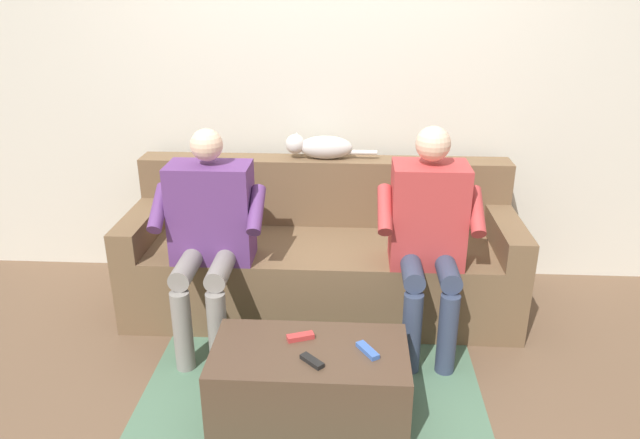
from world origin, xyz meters
name	(u,v)px	position (x,y,z in m)	size (l,w,h in m)	color
ground_plane	(314,374)	(0.00, 0.60, 0.00)	(8.00, 8.00, 0.00)	brown
back_wall	(326,82)	(0.00, -0.64, 1.29)	(4.80, 0.06, 2.59)	beige
couch	(322,257)	(0.00, -0.15, 0.31)	(2.29, 0.80, 0.86)	brown
coffee_table	(310,382)	(0.00, 0.89, 0.17)	(0.89, 0.48, 0.35)	#4C3828
person_left_seated	(429,227)	(-0.58, 0.22, 0.68)	(0.54, 0.56, 1.20)	#B23838
person_right_seated	(209,226)	(0.58, 0.24, 0.67)	(0.59, 0.58, 1.18)	#5B3370
cat_on_backrest	(320,147)	(0.03, -0.40, 0.94)	(0.56, 0.14, 0.16)	silver
remote_blue	(368,350)	(-0.26, 0.90, 0.36)	(0.13, 0.04, 0.02)	#3860B7
remote_red	(300,337)	(0.05, 0.81, 0.36)	(0.12, 0.04, 0.02)	#B73333
remote_black	(312,361)	(-0.02, 0.99, 0.36)	(0.12, 0.04, 0.02)	black
floor_rug	(312,397)	(0.00, 0.79, 0.00)	(1.66, 1.36, 0.01)	#4C7056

